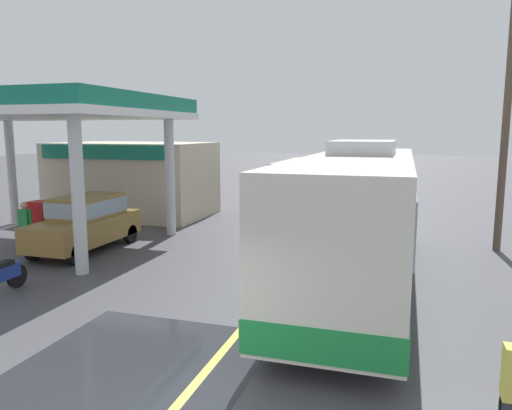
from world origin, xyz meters
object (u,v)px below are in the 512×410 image
object	(u,v)px
car_at_pump	(86,220)
minibus_opposing_lane	(302,180)
pedestrian_near_pump	(25,224)
coach_bus_main	(358,220)

from	to	relation	value
car_at_pump	minibus_opposing_lane	xyz separation A→B (m)	(4.98, 10.92, 0.46)
car_at_pump	minibus_opposing_lane	bearing A→B (deg)	65.49
car_at_pump	pedestrian_near_pump	size ratio (longest dim) A/B	2.53
coach_bus_main	minibus_opposing_lane	distance (m)	12.66
minibus_opposing_lane	pedestrian_near_pump	size ratio (longest dim) A/B	3.69
coach_bus_main	pedestrian_near_pump	size ratio (longest dim) A/B	6.65
minibus_opposing_lane	pedestrian_near_pump	distance (m)	13.52
minibus_opposing_lane	car_at_pump	bearing A→B (deg)	-114.51
coach_bus_main	car_at_pump	distance (m)	9.01
car_at_pump	pedestrian_near_pump	world-z (taller)	car_at_pump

